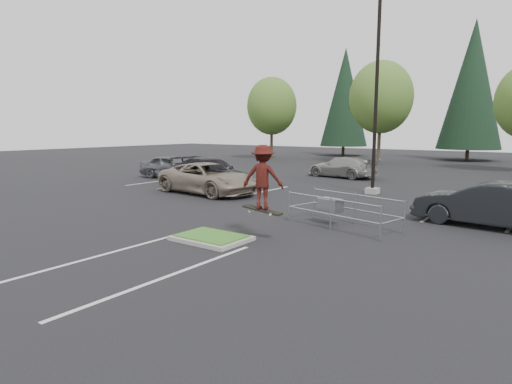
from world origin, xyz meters
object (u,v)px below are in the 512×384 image
Objects in this scene: skateboarder at (262,177)px; car_far_silver at (343,167)px; decid_b at (381,100)px; car_l_grey at (172,167)px; light_pole at (376,105)px; car_l_black at (209,173)px; decid_a at (272,108)px; conif_a at (345,97)px; car_r_charc at (487,204)px; cart_corral at (333,205)px; conif_b at (472,85)px; car_l_tan at (208,178)px.

car_far_silver is (-5.16, 17.00, -1.21)m from skateboarder.
decid_b is 2.10× the size of car_l_grey.
car_l_black is at bearing -158.98° from light_pole.
car_l_grey is at bearing -76.11° from decid_a.
car_l_grey is at bearing 83.09° from car_l_black.
car_l_black is at bearing -64.83° from decid_a.
conif_a reaches higher than car_r_charc.
car_l_grey is (-14.43, 9.72, -1.14)m from skateboarder.
cart_corral is (1.57, -7.90, -3.86)m from light_pole.
car_r_charc is at bearing -79.02° from conif_b.
conif_a is at bearing 127.23° from cart_corral.
car_r_charc is (13.00, 0.00, -0.02)m from car_l_tan.
decid_a is 20.47m from car_l_grey.
decid_b is 2.34× the size of cart_corral.
decid_a is 33.16m from cart_corral.
car_far_silver is at bearing -61.44° from car_l_grey.
decid_b reaches higher than car_far_silver.
cart_corral is 1.97× the size of skateboarder.
car_l_black is (-10.07, 4.63, 0.15)m from cart_corral.
cart_corral is 11.08m from car_l_black.
car_l_grey is at bearing -174.66° from light_pole.
car_l_tan is at bearing -58.71° from skateboarder.
car_l_grey is at bearing -54.73° from skateboarder.
skateboarder is (-0.87, -3.10, 1.23)m from cart_corral.
decid_a is 10.85m from conif_a.
decid_a is at bearing -111.91° from conif_a.
conif_b reaches higher than skateboarder.
conif_b is at bearing 58.91° from decid_b.
conif_a is 2.23× the size of car_l_black.
decid_b is at bearing -121.09° from conif_b.
decid_b reaches higher than decid_a.
conif_a is at bearing 18.70° from car_l_tan.
light_pole is 1.05× the size of decid_b.
car_l_tan is (-7.70, 6.00, -1.12)m from skateboarder.
decid_b is at bearing -161.70° from car_far_silver.
decid_a is 24.00m from car_l_black.
car_far_silver is (10.04, -22.00, -6.38)m from conif_a.
car_far_silver is (14.05, -12.03, -4.87)m from decid_a.
car_r_charc is (6.00, -5.00, -3.78)m from light_pole.
conif_a is at bearing 117.38° from light_pole.
cart_corral is 9.05m from car_l_tan.
decid_a is at bearing -77.29° from skateboarder.
car_far_silver is at bearing -93.90° from skateboarder.
decid_a is 0.92× the size of decid_b.
decid_b is 22.50m from car_l_black.
car_l_tan is at bearing -4.01° from car_far_silver.
decid_a is 0.69× the size of conif_a.
light_pole is 1.76× the size of car_l_tan.
light_pole is 28.69m from conif_b.
decid_a is at bearing 4.31° from car_l_grey.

